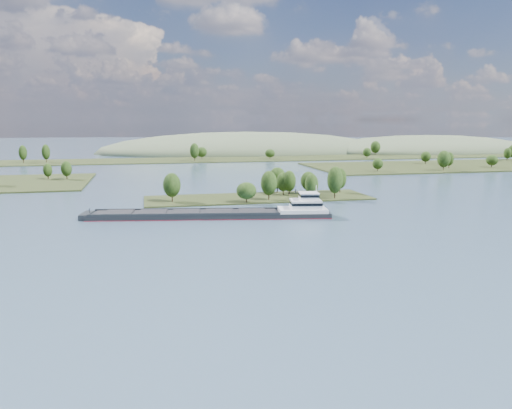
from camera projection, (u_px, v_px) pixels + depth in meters
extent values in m
plane|color=#3C5068|center=(299.00, 226.00, 165.08)|extent=(1800.00, 1800.00, 0.00)
cube|color=black|center=(258.00, 198.00, 222.80)|extent=(100.00, 30.00, 1.20)
cylinder|color=black|center=(311.00, 195.00, 215.75)|extent=(0.50, 0.50, 3.69)
ellipsoid|color=black|center=(312.00, 185.00, 214.97)|extent=(5.87, 5.87, 9.49)
cylinder|color=black|center=(277.00, 189.00, 235.46)|extent=(0.50, 0.50, 3.98)
ellipsoid|color=black|center=(277.00, 178.00, 234.61)|extent=(8.16, 8.16, 10.24)
cylinder|color=black|center=(269.00, 195.00, 215.07)|extent=(0.50, 0.50, 4.10)
ellipsoid|color=black|center=(269.00, 183.00, 214.20)|extent=(7.15, 7.15, 10.55)
cylinder|color=black|center=(283.00, 191.00, 228.55)|extent=(0.50, 0.50, 3.42)
ellipsoid|color=black|center=(283.00, 182.00, 227.82)|extent=(6.35, 6.35, 8.80)
cylinder|color=black|center=(246.00, 199.00, 208.60)|extent=(0.50, 0.50, 2.77)
ellipsoid|color=black|center=(246.00, 191.00, 208.01)|extent=(8.55, 8.55, 7.12)
cylinder|color=black|center=(172.00, 197.00, 210.14)|extent=(0.50, 0.50, 3.99)
ellipsoid|color=black|center=(172.00, 185.00, 209.29)|extent=(7.44, 7.44, 10.26)
cylinder|color=black|center=(289.00, 191.00, 227.01)|extent=(0.50, 0.50, 3.75)
ellipsoid|color=black|center=(289.00, 181.00, 226.20)|extent=(6.10, 6.10, 9.65)
cylinder|color=black|center=(340.00, 189.00, 235.86)|extent=(0.50, 0.50, 3.81)
ellipsoid|color=black|center=(340.00, 179.00, 235.05)|extent=(5.86, 5.86, 9.81)
cylinder|color=black|center=(335.00, 193.00, 218.58)|extent=(0.50, 0.50, 4.61)
ellipsoid|color=black|center=(335.00, 180.00, 217.59)|extent=(6.89, 6.89, 11.86)
cylinder|color=black|center=(308.00, 190.00, 232.72)|extent=(0.50, 0.50, 3.41)
ellipsoid|color=black|center=(308.00, 181.00, 231.99)|extent=(7.26, 7.26, 8.77)
cylinder|color=black|center=(67.00, 176.00, 287.55)|extent=(0.50, 0.50, 3.45)
ellipsoid|color=black|center=(66.00, 169.00, 286.81)|extent=(6.23, 6.23, 8.88)
cylinder|color=black|center=(48.00, 177.00, 287.84)|extent=(0.50, 0.50, 3.00)
ellipsoid|color=black|center=(48.00, 170.00, 287.20)|extent=(5.19, 5.19, 7.71)
cube|color=black|center=(512.00, 165.00, 387.75)|extent=(320.00, 90.00, 1.60)
cylinder|color=black|center=(378.00, 169.00, 331.32)|extent=(0.50, 0.50, 2.90)
ellipsoid|color=black|center=(378.00, 164.00, 330.71)|extent=(7.01, 7.01, 7.46)
cylinder|color=black|center=(492.00, 165.00, 359.94)|extent=(0.50, 0.50, 2.88)
ellipsoid|color=black|center=(492.00, 160.00, 359.33)|extent=(8.52, 8.52, 7.39)
cylinder|color=black|center=(443.00, 167.00, 336.85)|extent=(0.50, 0.50, 4.42)
ellipsoid|color=black|center=(444.00, 159.00, 335.90)|extent=(8.86, 8.86, 11.37)
cylinder|color=black|center=(449.00, 166.00, 352.22)|extent=(0.50, 0.50, 3.73)
ellipsoid|color=black|center=(449.00, 159.00, 351.42)|extent=(6.10, 6.10, 9.60)
cylinder|color=black|center=(425.00, 162.00, 389.07)|extent=(0.50, 0.50, 3.17)
ellipsoid|color=black|center=(426.00, 157.00, 388.39)|extent=(7.79, 7.79, 8.14)
cylinder|color=black|center=(507.00, 159.00, 416.85)|extent=(0.50, 0.50, 3.52)
ellipsoid|color=black|center=(508.00, 153.00, 416.09)|extent=(6.29, 6.29, 9.05)
cube|color=black|center=(202.00, 160.00, 434.44)|extent=(900.00, 60.00, 1.20)
cylinder|color=black|center=(23.00, 160.00, 400.18)|extent=(0.50, 0.50, 4.61)
ellipsoid|color=black|center=(23.00, 153.00, 399.20)|extent=(6.51, 6.51, 11.84)
cylinder|color=black|center=(367.00, 157.00, 446.02)|extent=(0.50, 0.50, 3.10)
ellipsoid|color=black|center=(367.00, 152.00, 445.36)|extent=(7.27, 7.27, 7.97)
cylinder|color=black|center=(202.00, 157.00, 437.94)|extent=(0.50, 0.50, 3.48)
ellipsoid|color=black|center=(202.00, 152.00, 437.20)|extent=(9.17, 9.17, 8.94)
cylinder|color=black|center=(375.00, 153.00, 484.33)|extent=(0.50, 0.50, 4.54)
ellipsoid|color=black|center=(375.00, 147.00, 483.36)|extent=(9.57, 9.57, 11.67)
cylinder|color=black|center=(46.00, 159.00, 403.29)|extent=(0.50, 0.50, 4.77)
ellipsoid|color=black|center=(46.00, 152.00, 402.27)|extent=(6.62, 6.62, 12.28)
cylinder|color=black|center=(270.00, 157.00, 437.26)|extent=(0.50, 0.50, 2.90)
ellipsoid|color=black|center=(270.00, 153.00, 436.64)|extent=(8.75, 8.75, 7.45)
cylinder|color=black|center=(195.00, 158.00, 415.48)|extent=(0.50, 0.50, 4.92)
ellipsoid|color=black|center=(194.00, 151.00, 414.43)|extent=(7.75, 7.75, 12.66)
ellipsoid|color=#47553A|center=(427.00, 151.00, 557.75)|extent=(260.00, 140.00, 36.00)
ellipsoid|color=#47553A|center=(247.00, 152.00, 543.56)|extent=(320.00, 160.00, 44.00)
cube|color=black|center=(210.00, 216.00, 179.62)|extent=(87.10, 24.85, 2.38)
cube|color=maroon|center=(210.00, 217.00, 179.70)|extent=(87.35, 25.10, 0.27)
cube|color=black|center=(187.00, 209.00, 184.11)|extent=(66.20, 11.42, 0.86)
cube|color=black|center=(185.00, 215.00, 173.68)|extent=(66.20, 11.42, 0.86)
cube|color=black|center=(186.00, 212.00, 178.92)|extent=(65.59, 20.24, 0.32)
cube|color=black|center=(119.00, 212.00, 177.56)|extent=(11.05, 10.34, 0.38)
cube|color=black|center=(153.00, 212.00, 178.21)|extent=(11.05, 10.34, 0.38)
cube|color=black|center=(186.00, 211.00, 178.86)|extent=(11.05, 10.34, 0.38)
cube|color=black|center=(219.00, 211.00, 179.51)|extent=(11.05, 10.34, 0.38)
cube|color=black|center=(252.00, 211.00, 180.16)|extent=(11.05, 10.34, 0.38)
cube|color=black|center=(87.00, 216.00, 177.15)|extent=(4.80, 10.13, 2.16)
cylinder|color=black|center=(90.00, 212.00, 176.96)|extent=(0.30, 0.30, 2.38)
cube|color=silver|center=(303.00, 210.00, 181.14)|extent=(18.77, 13.08, 1.30)
cube|color=silver|center=(306.00, 204.00, 180.84)|extent=(12.08, 10.31, 3.24)
cube|color=black|center=(306.00, 203.00, 180.76)|extent=(12.33, 10.55, 0.97)
cube|color=silver|center=(309.00, 196.00, 180.42)|extent=(7.46, 7.46, 2.38)
cube|color=black|center=(309.00, 195.00, 180.35)|extent=(7.71, 7.71, 0.86)
cube|color=silver|center=(309.00, 193.00, 180.21)|extent=(7.96, 7.96, 0.22)
cylinder|color=silver|center=(316.00, 189.00, 180.14)|extent=(0.25, 0.25, 2.81)
cylinder|color=black|center=(296.00, 191.00, 183.13)|extent=(0.62, 0.62, 1.30)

